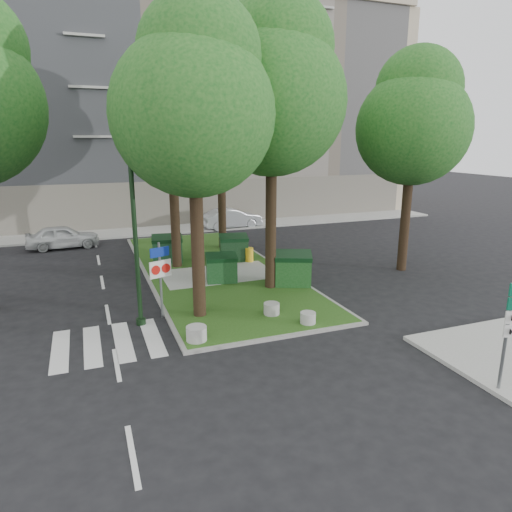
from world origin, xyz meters
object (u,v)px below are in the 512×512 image
tree_median_mid (172,118)px  tree_street_right (414,118)px  bollard_mid (272,309)px  bollard_right (308,318)px  dumpster_c (234,248)px  bollard_left (196,333)px  tree_median_far (221,94)px  dumpster_d (293,269)px  traffic_sign_pole (160,270)px  tree_median_near_right (274,86)px  street_lamp (134,214)px  litter_bin (249,255)px  tree_median_near_left (195,98)px  car_silver (231,218)px  dumpster_b (222,268)px  dumpster_a (167,249)px  car_white (63,237)px

tree_median_mid → tree_street_right: size_ratio=0.99×
bollard_mid → bollard_right: bearing=-54.6°
dumpster_c → bollard_left: (-4.02, -8.62, -0.41)m
tree_median_far → dumpster_d: tree_median_far is taller
traffic_sign_pole → tree_median_far: bearing=41.5°
tree_median_near_right → bollard_left: size_ratio=18.29×
bollard_right → street_lamp: 6.61m
tree_median_mid → tree_median_far: tree_median_far is taller
litter_bin → tree_median_near_left: bearing=-123.5°
bollard_left → street_lamp: street_lamp is taller
traffic_sign_pole → bollard_mid: bearing=-40.0°
bollard_mid → traffic_sign_pole: 4.08m
traffic_sign_pole → tree_median_near_left: bearing=-38.3°
litter_bin → tree_street_right: bearing=-28.0°
tree_median_mid → tree_median_near_right: bearing=-56.3°
bollard_mid → car_silver: size_ratio=0.13×
tree_street_right → dumpster_b: (-8.77, 0.85, -6.27)m
tree_median_near_right → tree_median_mid: bearing=123.7°
dumpster_a → dumpster_d: size_ratio=0.88×
tree_median_far → dumpster_d: bearing=-84.7°
dumpster_a → tree_median_far: bearing=39.9°
tree_median_mid → car_silver: tree_median_mid is taller
tree_median_mid → bollard_mid: tree_median_mid is taller
tree_median_far → bollard_right: bearing=-92.9°
bollard_left → bollard_mid: size_ratio=1.12×
bollard_mid → dumpster_a: bearing=104.6°
tree_median_near_left → traffic_sign_pole: (-1.31, 0.44, -5.58)m
bollard_left → litter_bin: (4.64, 8.04, 0.13)m
tree_median_near_left → street_lamp: bearing=177.4°
tree_median_near_right → traffic_sign_pole: size_ratio=4.24×
tree_median_near_right → litter_bin: bearing=83.5°
tree_street_right → bollard_left: (-11.19, -4.56, -6.64)m
tree_median_near_left → traffic_sign_pole: bearing=161.4°
tree_median_mid → dumpster_b: (1.23, -3.15, -6.27)m
tree_median_near_right → dumpster_d: bearing=-7.1°
dumpster_a → bollard_mid: size_ratio=2.87×
tree_street_right → street_lamp: tree_street_right is taller
tree_median_near_left → street_lamp: (-2.09, 0.10, -3.53)m
dumpster_d → litter_bin: dumpster_d is taller
traffic_sign_pole → dumpster_a: bearing=58.6°
litter_bin → car_white: (-8.78, 6.96, 0.19)m
tree_street_right → bollard_left: size_ratio=16.06×
tree_median_near_left → traffic_sign_pole: 5.75m
bollard_left → car_silver: size_ratio=0.15×
bollard_left → car_white: 15.56m
bollard_right → car_silver: bearing=80.5°
tree_median_near_right → car_silver: bearing=79.3°
bollard_left → car_silver: bearing=68.8°
car_silver → street_lamp: bearing=146.5°
bollard_mid → litter_bin: (1.68, 6.88, 0.15)m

